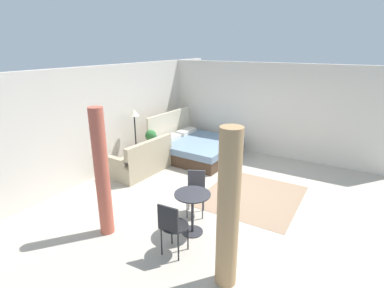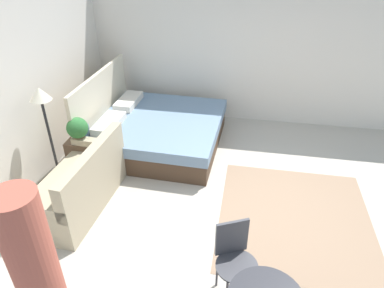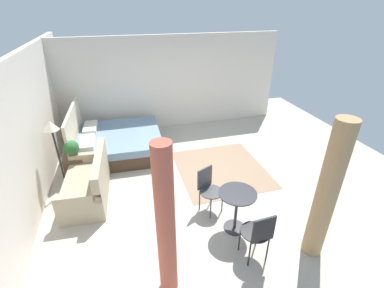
% 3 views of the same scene
% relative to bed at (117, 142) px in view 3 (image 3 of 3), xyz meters
% --- Properties ---
extents(ground_plane, '(8.62, 9.51, 0.02)m').
position_rel_bed_xyz_m(ground_plane, '(-1.49, -1.77, -0.30)').
color(ground_plane, '#B2A899').
extents(wall_back, '(8.62, 0.12, 2.69)m').
position_rel_bed_xyz_m(wall_back, '(-1.49, 1.49, 1.05)').
color(wall_back, silver).
rests_on(wall_back, ground).
extents(wall_right, '(0.12, 6.51, 2.69)m').
position_rel_bed_xyz_m(wall_right, '(1.32, -1.77, 1.05)').
color(wall_right, silver).
rests_on(wall_right, ground).
extents(area_rug, '(2.14, 1.96, 0.01)m').
position_rel_bed_xyz_m(area_rug, '(-1.49, -2.29, -0.29)').
color(area_rug, '#93755B').
rests_on(area_rug, ground).
extents(bed, '(2.11, 2.14, 1.24)m').
position_rel_bed_xyz_m(bed, '(0.00, 0.00, 0.00)').
color(bed, '#473323').
rests_on(bed, ground).
extents(couch, '(1.63, 0.89, 0.91)m').
position_rel_bed_xyz_m(couch, '(-1.72, 0.59, 0.01)').
color(couch, tan).
rests_on(couch, ground).
extents(nightstand, '(0.42, 0.41, 0.50)m').
position_rel_bed_xyz_m(nightstand, '(-0.85, 0.92, -0.04)').
color(nightstand, brown).
rests_on(nightstand, ground).
extents(potted_plant, '(0.32, 0.32, 0.41)m').
position_rel_bed_xyz_m(potted_plant, '(-0.95, 0.90, 0.45)').
color(potted_plant, brown).
rests_on(potted_plant, nightstand).
extents(vase, '(0.12, 0.12, 0.18)m').
position_rel_bed_xyz_m(vase, '(-0.73, 0.90, 0.30)').
color(vase, slate).
rests_on(vase, nightstand).
extents(floor_lamp, '(0.28, 0.28, 1.56)m').
position_rel_bed_xyz_m(floor_lamp, '(-1.39, 1.07, 0.97)').
color(floor_lamp, black).
rests_on(floor_lamp, ground).
extents(balcony_table, '(0.62, 0.62, 0.76)m').
position_rel_bed_xyz_m(balcony_table, '(-3.30, -1.84, 0.23)').
color(balcony_table, '#2D2D33').
rests_on(balcony_table, ground).
extents(cafe_chair_near_window, '(0.46, 0.46, 0.91)m').
position_rel_bed_xyz_m(cafe_chair_near_window, '(-3.98, -1.88, 0.27)').
color(cafe_chair_near_window, black).
rests_on(cafe_chair_near_window, ground).
extents(cafe_chair_near_couch, '(0.56, 0.56, 0.85)m').
position_rel_bed_xyz_m(cafe_chair_near_couch, '(-2.68, -1.56, 0.22)').
color(cafe_chair_near_couch, '#3F3F44').
rests_on(cafe_chair_near_couch, ground).
extents(curtain_left, '(0.29, 0.29, 2.24)m').
position_rel_bed_xyz_m(curtain_left, '(-4.05, -2.83, 0.83)').
color(curtain_left, tan).
rests_on(curtain_left, ground).
extents(curtain_right, '(0.24, 0.24, 2.24)m').
position_rel_bed_xyz_m(curtain_right, '(-4.05, -0.54, 0.83)').
color(curtain_right, '#C15B47').
rests_on(curtain_right, ground).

